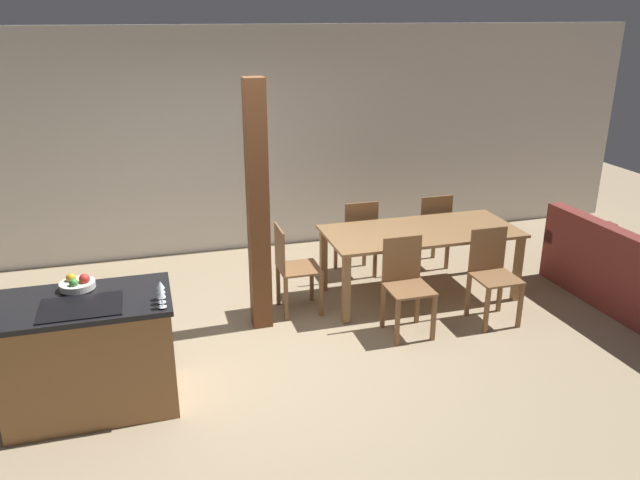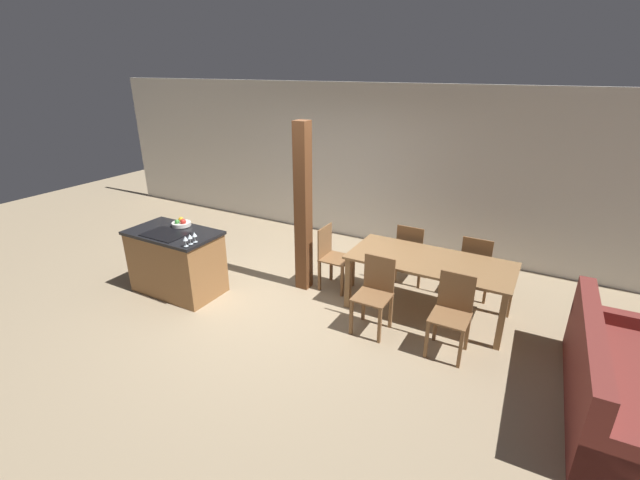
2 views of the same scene
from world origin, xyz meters
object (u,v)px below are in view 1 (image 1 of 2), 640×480
object	(u,v)px
wine_glass_middle	(161,290)
dining_chair_near_left	(406,284)
kitchen_island	(90,354)
couch	(638,282)
dining_table	(421,238)
wine_glass_far	(160,286)
dining_chair_far_left	(357,236)
dining_chair_far_right	(431,228)
dining_chair_head_end	(292,267)
wine_glass_near	(161,294)
timber_post	(258,209)
dining_chair_near_right	(492,273)
fruit_bowl	(77,284)

from	to	relation	value
wine_glass_middle	dining_chair_near_left	xyz separation A→B (m)	(2.19, 0.68, -0.52)
kitchen_island	dining_chair_near_left	size ratio (longest dim) A/B	1.38
kitchen_island	couch	bearing A→B (deg)	2.89
dining_table	kitchen_island	bearing A→B (deg)	-160.25
wine_glass_far	dining_table	distance (m)	2.95
couch	dining_chair_far_left	bearing A→B (deg)	55.41
wine_glass_middle	dining_chair_far_right	xyz separation A→B (m)	(3.08, 2.04, -0.52)
dining_chair_far_right	dining_chair_head_end	xyz separation A→B (m)	(-1.81, -0.68, 0.00)
dining_chair_far_left	couch	size ratio (longest dim) A/B	0.43
wine_glass_far	kitchen_island	bearing A→B (deg)	165.74
kitchen_island	wine_glass_near	bearing A→B (deg)	-28.01
wine_glass_near	dining_chair_far_left	bearing A→B (deg)	44.03
wine_glass_far	timber_post	distance (m)	1.44
dining_chair_near_right	dining_chair_near_left	bearing A→B (deg)	180.00
fruit_bowl	dining_chair_head_end	world-z (taller)	fruit_bowl
dining_chair_near_right	dining_chair_head_end	size ratio (longest dim) A/B	1.00
wine_glass_far	dining_chair_far_right	xyz separation A→B (m)	(3.08, 1.96, -0.52)
wine_glass_near	dining_chair_far_right	distance (m)	3.77
dining_table	dining_chair_head_end	bearing A→B (deg)	180.00
wine_glass_near	dining_chair_near_left	xyz separation A→B (m)	(2.19, 0.76, -0.52)
dining_chair_near_left	dining_chair_head_end	distance (m)	1.14
dining_chair_far_right	couch	xyz separation A→B (m)	(1.56, -1.56, -0.20)
dining_chair_far_left	dining_chair_far_right	xyz separation A→B (m)	(0.89, 0.00, 0.00)
dining_table	dining_chair_far_right	xyz separation A→B (m)	(0.45, 0.68, -0.16)
wine_glass_far	dining_chair_head_end	distance (m)	1.88
dining_chair_near_left	couch	bearing A→B (deg)	-4.71
dining_chair_near_right	dining_chair_far_left	bearing A→B (deg)	123.37
kitchen_island	dining_chair_far_left	distance (m)	3.29
dining_chair_near_left	fruit_bowl	bearing A→B (deg)	-174.63
dining_table	timber_post	size ratio (longest dim) A/B	0.86
dining_chair_far_left	dining_chair_near_right	bearing A→B (deg)	123.37
dining_chair_head_end	timber_post	xyz separation A→B (m)	(-0.35, -0.19, 0.68)
wine_glass_near	dining_chair_head_end	bearing A→B (deg)	48.51
dining_chair_far_left	dining_chair_head_end	world-z (taller)	same
fruit_bowl	dining_chair_far_left	world-z (taller)	fruit_bowl
wine_glass_middle	dining_chair_far_right	distance (m)	3.73
dining_chair_head_end	fruit_bowl	bearing A→B (deg)	116.81
wine_glass_near	wine_glass_far	world-z (taller)	same
dining_table	wine_glass_near	bearing A→B (deg)	-151.41
dining_chair_near_right	dining_chair_far_right	distance (m)	1.36
dining_chair_head_end	wine_glass_middle	bearing A→B (deg)	136.95
wine_glass_far	wine_glass_near	bearing A→B (deg)	-90.00
dining_chair_far_right	timber_post	distance (m)	2.43
dining_table	couch	xyz separation A→B (m)	(2.00, -0.88, -0.37)
couch	timber_post	world-z (taller)	timber_post
fruit_bowl	dining_chair_far_left	distance (m)	3.25
wine_glass_middle	dining_chair_far_left	distance (m)	3.03
couch	kitchen_island	bearing A→B (deg)	90.78
wine_glass_near	wine_glass_far	xyz separation A→B (m)	(0.00, 0.15, 0.00)
kitchen_island	dining_chair_far_right	distance (m)	4.06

